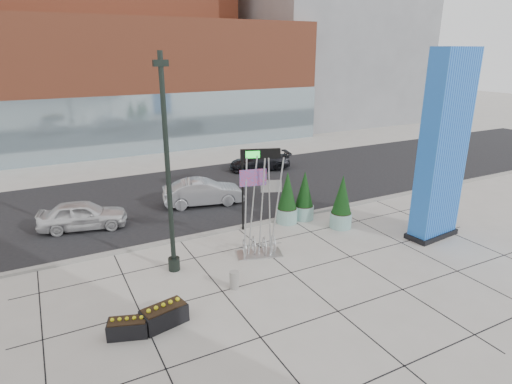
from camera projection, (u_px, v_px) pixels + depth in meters
name	position (u px, v px, depth m)	size (l,w,h in m)	color
ground	(257.00, 268.00, 17.49)	(160.00, 160.00, 0.00)	#9E9991
street_asphalt	(181.00, 197.00, 25.89)	(80.00, 12.00, 0.02)	black
curb_edge	(219.00, 231.00, 20.83)	(80.00, 0.30, 0.12)	gray
tower_podium	(129.00, 84.00, 38.88)	(34.00, 10.00, 11.00)	#A94E31
tower_glass_front	(145.00, 125.00, 35.80)	(34.00, 0.60, 5.00)	#8CA5B2
building_grey_parking	(322.00, 45.00, 52.97)	(20.00, 18.00, 18.00)	slate
blue_pylon	(443.00, 151.00, 19.15)	(2.69, 1.42, 8.60)	#0B39AB
lamp_post	(169.00, 189.00, 16.22)	(0.54, 0.47, 8.46)	black
public_art_sculpture	(260.00, 230.00, 18.27)	(2.12, 1.47, 4.37)	silver
concrete_bollard	(234.00, 280.00, 15.89)	(0.35, 0.35, 0.68)	gray
overhead_street_sign	(255.00, 160.00, 20.41)	(1.86, 0.79, 4.05)	black
round_planter_east	(342.00, 203.00, 21.08)	(1.09, 1.09, 2.72)	#86B5AE
round_planter_mid	(304.00, 197.00, 22.17)	(1.04, 1.04, 2.60)	#86B5AE
round_planter_west	(287.00, 199.00, 21.70)	(1.08, 1.08, 2.70)	#86B5AE
box_planter_north	(128.00, 327.00, 13.25)	(1.35, 0.97, 0.67)	black
box_planter_south	(164.00, 315.00, 13.77)	(1.56, 1.02, 0.79)	black
car_white_west	(83.00, 215.00, 21.09)	(1.68, 4.17, 1.42)	silver
car_silver_mid	(203.00, 192.00, 24.37)	(1.57, 4.49, 1.48)	#AAABB1
car_dark_east	(260.00, 161.00, 31.53)	(1.82, 4.48, 1.30)	black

